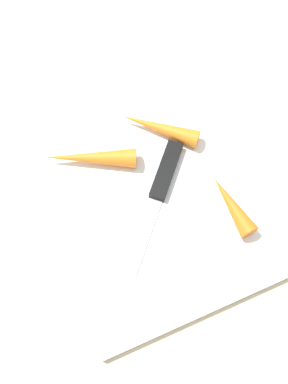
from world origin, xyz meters
TOP-DOWN VIEW (x-y plane):
  - ground_plane at (0.00, 0.00)m, footprint 1.40×1.40m
  - cutting_board at (0.00, 0.00)m, footprint 0.36×0.26m
  - knife at (0.01, -0.03)m, footprint 0.16×0.15m
  - carrot_longest at (0.07, 0.05)m, footprint 0.08×0.13m
  - carrot_shortest at (-0.07, -0.10)m, footprint 0.09×0.03m
  - carrot_medium at (0.08, -0.06)m, footprint 0.10×0.10m

SIDE VIEW (x-z plane):
  - ground_plane at x=0.00m, z-range 0.00..0.00m
  - cutting_board at x=0.00m, z-range 0.00..0.01m
  - knife at x=0.01m, z-range 0.01..0.02m
  - carrot_shortest at x=-0.07m, z-range 0.01..0.04m
  - carrot_medium at x=0.08m, z-range 0.01..0.04m
  - carrot_longest at x=0.07m, z-range 0.01..0.04m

